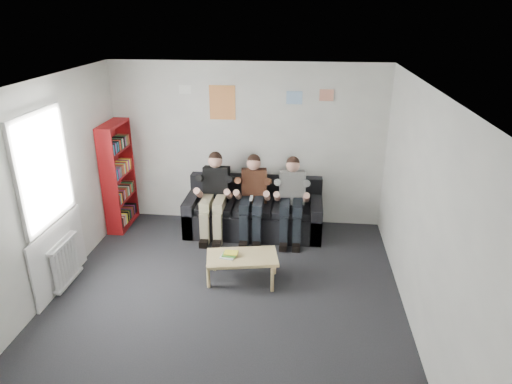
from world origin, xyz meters
TOP-DOWN VIEW (x-y plane):
  - room_shell at (0.00, 0.00)m, footprint 5.00×5.00m
  - sofa at (0.15, 2.08)m, footprint 2.21×0.90m
  - bookshelf at (-2.09, 2.05)m, footprint 0.27×0.80m
  - coffee_table at (0.16, 0.55)m, footprint 0.94×0.52m
  - game_cases at (-0.01, 0.53)m, footprint 0.22×0.19m
  - person_left at (-0.46, 1.88)m, footprint 0.42×0.89m
  - person_middle at (0.15, 1.88)m, footprint 0.40×0.87m
  - person_right at (0.77, 1.88)m, footprint 0.40×0.85m
  - radiator at (-2.15, 0.20)m, footprint 0.10×0.64m
  - window at (-2.22, 0.20)m, footprint 0.05×1.30m
  - poster_large at (-0.40, 2.49)m, footprint 0.42×0.01m
  - poster_blue at (0.75, 2.49)m, footprint 0.25×0.01m
  - poster_pink at (1.25, 2.49)m, footprint 0.22×0.01m
  - poster_sign at (-1.00, 2.49)m, footprint 0.20×0.01m

SIDE VIEW (x-z plane):
  - sofa at x=0.15m, z-range -0.12..0.73m
  - coffee_table at x=0.16m, z-range 0.14..0.52m
  - radiator at x=-2.15m, z-range 0.05..0.65m
  - game_cases at x=-0.01m, z-range 0.38..0.42m
  - person_right at x=0.77m, z-range 0.00..1.32m
  - person_middle at x=0.15m, z-range 0.00..1.33m
  - person_left at x=-0.46m, z-range 0.00..1.35m
  - bookshelf at x=-2.09m, z-range 0.00..1.78m
  - window at x=-2.22m, z-range -0.15..2.21m
  - room_shell at x=0.00m, z-range -1.15..3.85m
  - poster_large at x=-0.40m, z-range 1.77..2.32m
  - poster_blue at x=0.75m, z-range 2.05..2.25m
  - poster_pink at x=1.25m, z-range 2.11..2.29m
  - poster_sign at x=-1.00m, z-range 2.18..2.32m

